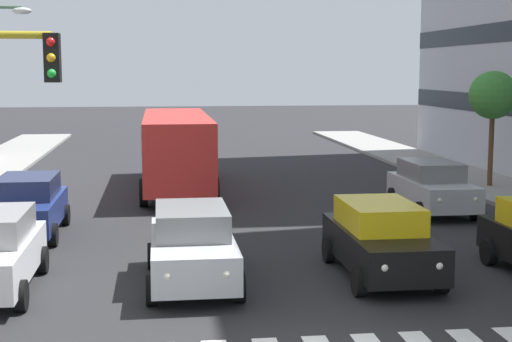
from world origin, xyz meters
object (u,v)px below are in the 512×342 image
Objects in this scene: car_1 at (380,239)px; car_row2_0 at (27,205)px; street_tree_2 at (493,96)px; car_row2_1 at (432,186)px; bus_behind_traffic at (176,144)px; car_2 at (192,245)px.

car_1 and car_row2_0 have the same top height.
car_1 is 0.97× the size of street_tree_2.
car_row2_1 is (-12.89, -2.02, 0.00)m from car_row2_0.
car_1 is 0.42× the size of bus_behind_traffic.
car_row2_0 is at bearing -51.48° from car_2.
car_1 is 1.00× the size of car_row2_1.
street_tree_2 reaches higher than bus_behind_traffic.
bus_behind_traffic is (4.36, -13.55, 0.97)m from car_1.
car_1 is 1.00× the size of car_row2_0.
car_2 is 1.00× the size of car_row2_1.
car_row2_1 is at bearing -137.64° from car_2.
bus_behind_traffic reaches higher than car_1.
bus_behind_traffic is at bearing -72.17° from car_1.
car_2 and car_row2_1 have the same top height.
car_1 is 1.00× the size of car_2.
car_1 and car_2 have the same top height.
car_row2_0 is at bearing 8.91° from car_row2_1.
street_tree_2 reaches higher than car_row2_1.
car_1 is 14.85m from street_tree_2.
car_2 is at bearing 42.36° from car_row2_1.
car_1 is 4.36m from car_2.
bus_behind_traffic is at bearing -35.40° from car_row2_1.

